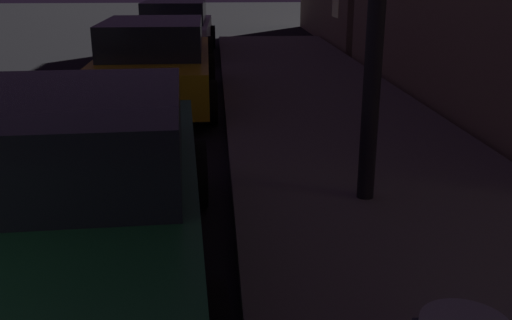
# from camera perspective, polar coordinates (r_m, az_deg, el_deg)

# --- Properties ---
(car_green) EXTENTS (2.13, 4.44, 1.43)m
(car_green) POSITION_cam_1_polar(r_m,az_deg,el_deg) (4.39, -17.02, -3.16)
(car_green) COLOR #19592D
(car_green) RESTS_ON ground
(car_yellow_cab) EXTENTS (2.07, 4.55, 1.43)m
(car_yellow_cab) POSITION_cam_1_polar(r_m,az_deg,el_deg) (10.10, -9.81, 9.29)
(car_yellow_cab) COLOR gold
(car_yellow_cab) RESTS_ON ground
(car_white) EXTENTS (2.07, 4.56, 1.43)m
(car_white) POSITION_cam_1_polar(r_m,az_deg,el_deg) (15.91, -7.82, 12.57)
(car_white) COLOR silver
(car_white) RESTS_ON ground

